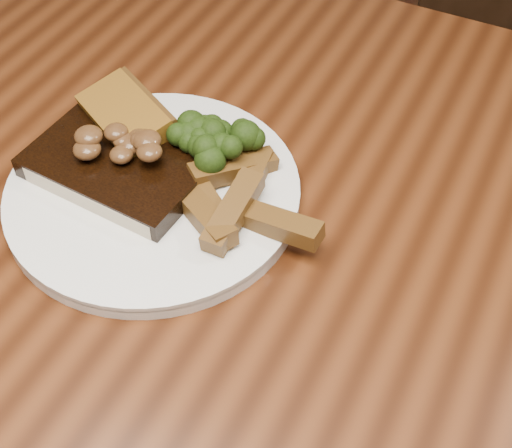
{
  "coord_description": "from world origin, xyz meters",
  "views": [
    {
      "loc": [
        0.19,
        -0.33,
        1.23
      ],
      "look_at": [
        0.02,
        0.02,
        0.78
      ],
      "focal_mm": 50.0,
      "sensor_mm": 36.0,
      "label": 1
    }
  ],
  "objects": [
    {
      "name": "steak_bone",
      "position": [
        -0.13,
        -0.02,
        0.77
      ],
      "size": [
        0.14,
        0.02,
        0.02
      ],
      "primitive_type": "cube",
      "rotation": [
        0.0,
        0.0,
        -0.07
      ],
      "color": "beige",
      "rests_on": "plate"
    },
    {
      "name": "potato_wedges",
      "position": [
        -0.02,
        0.03,
        0.77
      ],
      "size": [
        0.11,
        0.11,
        0.02
      ],
      "primitive_type": null,
      "color": "brown",
      "rests_on": "plate"
    },
    {
      "name": "mushroom_pile",
      "position": [
        -0.13,
        0.04,
        0.8
      ],
      "size": [
        0.07,
        0.07,
        0.03
      ],
      "primitive_type": null,
      "color": "#54351A",
      "rests_on": "steak"
    },
    {
      "name": "garlic_bread",
      "position": [
        -0.15,
        0.08,
        0.77
      ],
      "size": [
        0.11,
        0.09,
        0.02
      ],
      "primitive_type": "cube",
      "rotation": [
        0.0,
        0.0,
        -0.48
      ],
      "color": "brown",
      "rests_on": "plate"
    },
    {
      "name": "plate",
      "position": [
        -0.09,
        0.03,
        0.76
      ],
      "size": [
        0.29,
        0.29,
        0.01
      ],
      "primitive_type": "cylinder",
      "rotation": [
        0.0,
        0.0,
        -0.09
      ],
      "color": "white",
      "rests_on": "dining_table"
    },
    {
      "name": "dining_table",
      "position": [
        0.0,
        0.0,
        0.66
      ],
      "size": [
        1.6,
        0.9,
        0.75
      ],
      "color": "#4D240F",
      "rests_on": "ground"
    },
    {
      "name": "broccoli_cluster",
      "position": [
        -0.05,
        0.09,
        0.78
      ],
      "size": [
        0.08,
        0.08,
        0.04
      ],
      "primitive_type": null,
      "color": "#1E350C",
      "rests_on": "plate"
    },
    {
      "name": "steak",
      "position": [
        -0.13,
        0.04,
        0.77
      ],
      "size": [
        0.17,
        0.13,
        0.02
      ],
      "primitive_type": "cube",
      "rotation": [
        0.0,
        0.0,
        -0.07
      ],
      "color": "black",
      "rests_on": "plate"
    }
  ]
}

